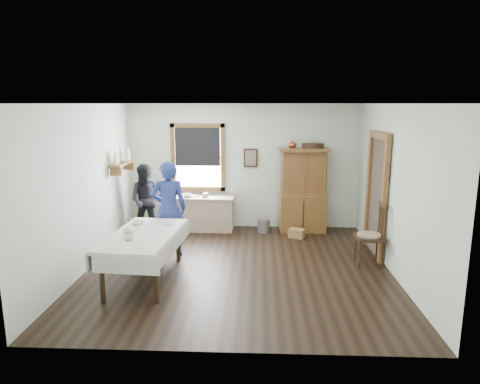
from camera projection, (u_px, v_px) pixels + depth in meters
The scene contains 20 objects.
room at pixel (238, 189), 6.90m from camera, with size 5.01×5.01×2.70m.
window at pixel (198, 154), 9.30m from camera, with size 1.18×0.07×1.48m.
doorway at pixel (377, 191), 7.66m from camera, with size 0.09×1.14×2.22m.
wall_shelf at pixel (123, 162), 8.46m from camera, with size 0.24×1.00×0.44m.
framed_picture at pixel (251, 158), 9.26m from camera, with size 0.30×0.04×0.40m, color black.
rug_beater at pixel (388, 165), 7.01m from camera, with size 0.27×0.27×0.01m, color black.
work_counter at pixel (204, 213), 9.26m from camera, with size 1.30×0.49×0.74m, color tan.
china_hutch at pixel (303, 190), 9.09m from camera, with size 1.05×0.50×1.79m, color brown.
dining_table at pixel (144, 257), 6.63m from camera, with size 0.98×1.86×0.75m, color silver.
spindle_chair at pixel (370, 234), 7.21m from camera, with size 0.50×0.50×1.08m, color black.
pail at pixel (264, 226), 9.14m from camera, with size 0.27×0.27×0.29m, color gray.
wicker_basket at pixel (296, 233), 8.78m from camera, with size 0.30×0.21×0.18m, color #A97C4C.
woman_blue at pixel (169, 213), 7.62m from camera, with size 0.58×0.38×1.60m, color navy.
figure_dark at pixel (147, 203), 8.84m from camera, with size 0.67×0.52×1.38m, color black.
table_cup_a at pixel (129, 236), 6.24m from camera, with size 0.13×0.13×0.10m, color silver.
table_cup_b at pixel (126, 232), 6.48m from camera, with size 0.10×0.10×0.09m, color silver.
table_bowl at pixel (138, 223), 7.06m from camera, with size 0.22×0.22×0.05m, color silver.
counter_book at pixel (188, 196), 9.16m from camera, with size 0.17×0.23×0.02m, color #7A6651.
counter_bowl at pixel (187, 195), 9.15m from camera, with size 0.21×0.21×0.07m, color silver.
shelf_bowl at pixel (123, 161), 8.47m from camera, with size 0.22×0.22×0.05m, color silver.
Camera 1 is at (0.33, -6.76, 2.70)m, focal length 32.00 mm.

